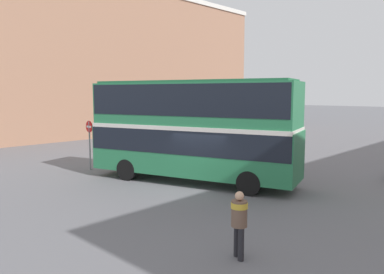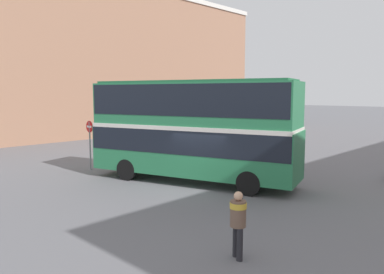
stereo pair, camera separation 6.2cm
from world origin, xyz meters
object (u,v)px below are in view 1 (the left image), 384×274
(double_decker_bus, at_px, (192,125))
(pedestrian_foreground, at_px, (239,218))
(parked_car_kerb_near, at_px, (231,134))
(no_entry_sign, at_px, (90,137))

(double_decker_bus, xyz_separation_m, pedestrian_foreground, (6.76, -5.34, -1.70))
(double_decker_bus, distance_m, parked_car_kerb_near, 15.60)
(no_entry_sign, bearing_deg, parked_car_kerb_near, 96.54)
(pedestrian_foreground, relative_size, parked_car_kerb_near, 0.43)
(double_decker_bus, relative_size, pedestrian_foreground, 5.85)
(pedestrian_foreground, height_order, parked_car_kerb_near, pedestrian_foreground)
(pedestrian_foreground, bearing_deg, parked_car_kerb_near, -111.21)
(double_decker_bus, xyz_separation_m, no_entry_sign, (-6.17, -1.84, -0.93))
(double_decker_bus, bearing_deg, pedestrian_foreground, -55.11)
(pedestrian_foreground, xyz_separation_m, parked_car_kerb_near, (-14.66, 18.63, -0.36))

